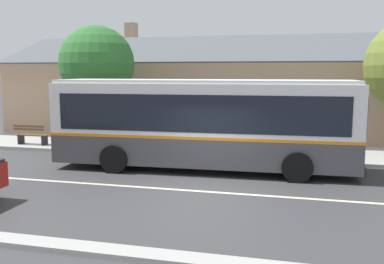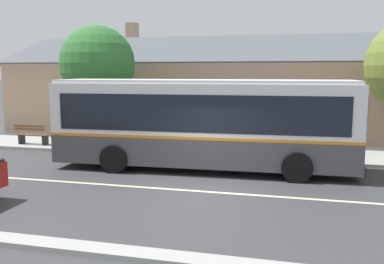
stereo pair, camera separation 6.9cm
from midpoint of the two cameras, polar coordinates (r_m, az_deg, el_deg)
ground_plane at (r=12.86m, az=1.40°, el=-7.94°), size 300.00×300.00×0.00m
sidewalk_far at (r=18.59m, az=5.45°, el=-2.72°), size 60.00×3.00×0.15m
curb_near at (r=8.54m, az=-5.87°, el=-16.10°), size 60.00×0.50×0.12m
lane_divider_stripe at (r=12.85m, az=1.40°, el=-7.93°), size 60.00×0.16×0.01m
community_building at (r=26.66m, az=5.14°, el=4.95°), size 25.78×10.09×6.74m
transit_bus at (r=15.44m, az=1.41°, el=1.38°), size 10.87×3.04×3.25m
bench_by_building at (r=21.35m, az=-20.66°, el=-0.47°), size 1.57×0.51×0.94m
bench_down_street at (r=19.59m, az=-7.45°, el=-0.75°), size 1.54×0.51×0.94m
street_tree_secondary at (r=21.02m, az=-12.64°, el=8.88°), size 3.56×3.56×5.70m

